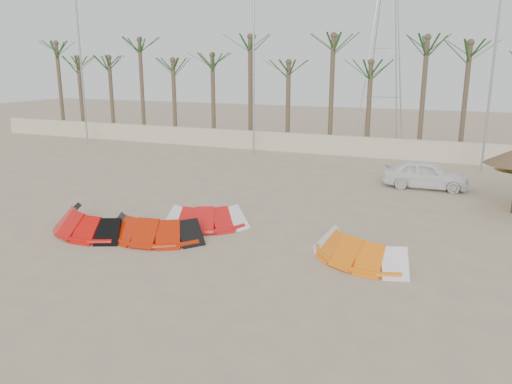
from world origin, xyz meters
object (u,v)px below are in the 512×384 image
at_px(kite_red_mid, 158,226).
at_px(kite_red_right, 209,215).
at_px(kite_orange, 360,246).
at_px(car, 426,175).
at_px(kite_red_left, 92,220).

bearing_deg(kite_red_mid, kite_red_right, 60.27).
bearing_deg(kite_red_right, kite_orange, -10.72).
bearing_deg(kite_red_right, car, 53.15).
relative_size(kite_red_mid, kite_orange, 0.96).
relative_size(kite_red_left, kite_red_mid, 1.07).
xyz_separation_m(kite_red_left, kite_red_mid, (2.61, 0.29, -0.00)).
distance_m(kite_red_right, kite_orange, 5.93).
bearing_deg(kite_red_left, kite_red_mid, 6.29).
bearing_deg(car, kite_red_right, 141.06).
distance_m(kite_orange, car, 10.45).
distance_m(kite_red_left, kite_red_mid, 2.62).
bearing_deg(kite_orange, kite_red_mid, -173.96).
xyz_separation_m(kite_red_left, kite_red_right, (3.65, 2.12, -0.00)).
height_order(kite_red_right, car, car).
bearing_deg(kite_red_right, kite_red_left, -149.89).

